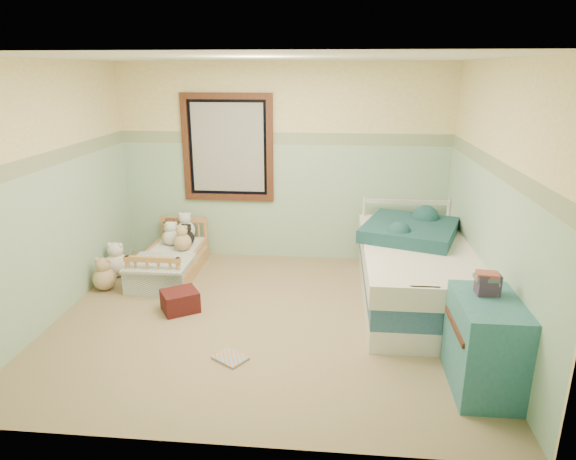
# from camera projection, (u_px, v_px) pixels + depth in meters

# --- Properties ---
(floor) EXTENTS (4.20, 3.60, 0.02)m
(floor) POSITION_uv_depth(u_px,v_px,m) (265.00, 320.00, 5.08)
(floor) COLOR gray
(floor) RESTS_ON ground
(ceiling) EXTENTS (4.20, 3.60, 0.02)m
(ceiling) POSITION_uv_depth(u_px,v_px,m) (261.00, 56.00, 4.31)
(ceiling) COLOR white
(ceiling) RESTS_ON wall_back
(wall_back) EXTENTS (4.20, 0.04, 2.50)m
(wall_back) POSITION_uv_depth(u_px,v_px,m) (283.00, 164.00, 6.40)
(wall_back) COLOR #D8C187
(wall_back) RESTS_ON floor
(wall_front) EXTENTS (4.20, 0.04, 2.50)m
(wall_front) POSITION_uv_depth(u_px,v_px,m) (220.00, 273.00, 2.99)
(wall_front) COLOR #D8C187
(wall_front) RESTS_ON floor
(wall_left) EXTENTS (0.04, 3.60, 2.50)m
(wall_left) POSITION_uv_depth(u_px,v_px,m) (49.00, 194.00, 4.88)
(wall_left) COLOR #D8C187
(wall_left) RESTS_ON floor
(wall_right) EXTENTS (0.04, 3.60, 2.50)m
(wall_right) POSITION_uv_depth(u_px,v_px,m) (495.00, 204.00, 4.51)
(wall_right) COLOR #D8C187
(wall_right) RESTS_ON floor
(wainscot_mint) EXTENTS (4.20, 0.01, 1.50)m
(wainscot_mint) POSITION_uv_depth(u_px,v_px,m) (283.00, 202.00, 6.54)
(wainscot_mint) COLOR #95BC9D
(wainscot_mint) RESTS_ON floor
(border_strip) EXTENTS (4.20, 0.01, 0.15)m
(border_strip) POSITION_uv_depth(u_px,v_px,m) (283.00, 138.00, 6.29)
(border_strip) COLOR #3F613F
(border_strip) RESTS_ON wall_back
(window_frame) EXTENTS (1.16, 0.06, 1.36)m
(window_frame) POSITION_uv_depth(u_px,v_px,m) (228.00, 148.00, 6.36)
(window_frame) COLOR #321A0C
(window_frame) RESTS_ON wall_back
(window_blinds) EXTENTS (0.92, 0.01, 1.12)m
(window_blinds) POSITION_uv_depth(u_px,v_px,m) (228.00, 148.00, 6.37)
(window_blinds) COLOR beige
(window_blinds) RESTS_ON window_frame
(toddler_bed_frame) EXTENTS (0.63, 1.26, 0.16)m
(toddler_bed_frame) POSITION_uv_depth(u_px,v_px,m) (172.00, 268.00, 6.16)
(toddler_bed_frame) COLOR #BA7D45
(toddler_bed_frame) RESTS_ON floor
(toddler_mattress) EXTENTS (0.58, 1.21, 0.12)m
(toddler_mattress) POSITION_uv_depth(u_px,v_px,m) (171.00, 257.00, 6.12)
(toddler_mattress) COLOR white
(toddler_mattress) RESTS_ON toddler_bed_frame
(patchwork_quilt) EXTENTS (0.69, 0.63, 0.03)m
(patchwork_quilt) POSITION_uv_depth(u_px,v_px,m) (159.00, 263.00, 5.72)
(patchwork_quilt) COLOR #758EBB
(patchwork_quilt) RESTS_ON toddler_mattress
(plush_bed_brown) EXTENTS (0.19, 0.19, 0.19)m
(plush_bed_brown) POSITION_uv_depth(u_px,v_px,m) (171.00, 232.00, 6.56)
(plush_bed_brown) COLOR brown
(plush_bed_brown) RESTS_ON toddler_mattress
(plush_bed_white) EXTENTS (0.24, 0.24, 0.24)m
(plush_bed_white) POSITION_uv_depth(u_px,v_px,m) (186.00, 230.00, 6.53)
(plush_bed_white) COLOR silver
(plush_bed_white) RESTS_ON toddler_mattress
(plush_bed_tan) EXTENTS (0.18, 0.18, 0.18)m
(plush_bed_tan) POSITION_uv_depth(u_px,v_px,m) (169.00, 238.00, 6.35)
(plush_bed_tan) COLOR tan
(plush_bed_tan) RESTS_ON toddler_mattress
(plush_bed_dark) EXTENTS (0.19, 0.19, 0.19)m
(plush_bed_dark) POSITION_uv_depth(u_px,v_px,m) (187.00, 238.00, 6.33)
(plush_bed_dark) COLOR black
(plush_bed_dark) RESTS_ON toddler_mattress
(plush_floor_cream) EXTENTS (0.29, 0.29, 0.29)m
(plush_floor_cream) POSITION_uv_depth(u_px,v_px,m) (117.00, 265.00, 6.09)
(plush_floor_cream) COLOR white
(plush_floor_cream) RESTS_ON floor
(plush_floor_tan) EXTENTS (0.26, 0.26, 0.26)m
(plush_floor_tan) POSITION_uv_depth(u_px,v_px,m) (104.00, 279.00, 5.71)
(plush_floor_tan) COLOR tan
(plush_floor_tan) RESTS_ON floor
(twin_bed_frame) EXTENTS (1.09, 2.17, 0.22)m
(twin_bed_frame) POSITION_uv_depth(u_px,v_px,m) (414.00, 293.00, 5.39)
(twin_bed_frame) COLOR white
(twin_bed_frame) RESTS_ON floor
(twin_boxspring) EXTENTS (1.09, 2.17, 0.22)m
(twin_boxspring) POSITION_uv_depth(u_px,v_px,m) (416.00, 274.00, 5.33)
(twin_boxspring) COLOR navy
(twin_boxspring) RESTS_ON twin_bed_frame
(twin_mattress) EXTENTS (1.13, 2.22, 0.22)m
(twin_mattress) POSITION_uv_depth(u_px,v_px,m) (417.00, 255.00, 5.26)
(twin_mattress) COLOR white
(twin_mattress) RESTS_ON twin_boxspring
(teal_blanket) EXTENTS (1.19, 1.23, 0.14)m
(teal_blanket) POSITION_uv_depth(u_px,v_px,m) (410.00, 230.00, 5.49)
(teal_blanket) COLOR #114040
(teal_blanket) RESTS_ON twin_mattress
(dresser) EXTENTS (0.47, 0.75, 0.75)m
(dresser) POSITION_uv_depth(u_px,v_px,m) (485.00, 345.00, 3.88)
(dresser) COLOR #28686A
(dresser) RESTS_ON floor
(book_stack) EXTENTS (0.17, 0.14, 0.17)m
(book_stack) POSITION_uv_depth(u_px,v_px,m) (488.00, 284.00, 3.85)
(book_stack) COLOR #512C35
(book_stack) RESTS_ON dresser
(red_pillow) EXTENTS (0.46, 0.45, 0.22)m
(red_pillow) POSITION_uv_depth(u_px,v_px,m) (180.00, 301.00, 5.22)
(red_pillow) COLOR maroon
(red_pillow) RESTS_ON floor
(floor_book) EXTENTS (0.34, 0.32, 0.02)m
(floor_book) POSITION_uv_depth(u_px,v_px,m) (230.00, 358.00, 4.36)
(floor_book) COLOR orange
(floor_book) RESTS_ON floor
(extra_plush_0) EXTENTS (0.21, 0.21, 0.21)m
(extra_plush_0) POSITION_uv_depth(u_px,v_px,m) (173.00, 237.00, 6.33)
(extra_plush_0) COLOR silver
(extra_plush_0) RESTS_ON toddler_mattress
(extra_plush_1) EXTENTS (0.20, 0.20, 0.20)m
(extra_plush_1) POSITION_uv_depth(u_px,v_px,m) (171.00, 237.00, 6.33)
(extra_plush_1) COLOR silver
(extra_plush_1) RESTS_ON toddler_mattress
(extra_plush_2) EXTENTS (0.22, 0.22, 0.22)m
(extra_plush_2) POSITION_uv_depth(u_px,v_px,m) (183.00, 242.00, 6.14)
(extra_plush_2) COLOR tan
(extra_plush_2) RESTS_ON toddler_mattress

